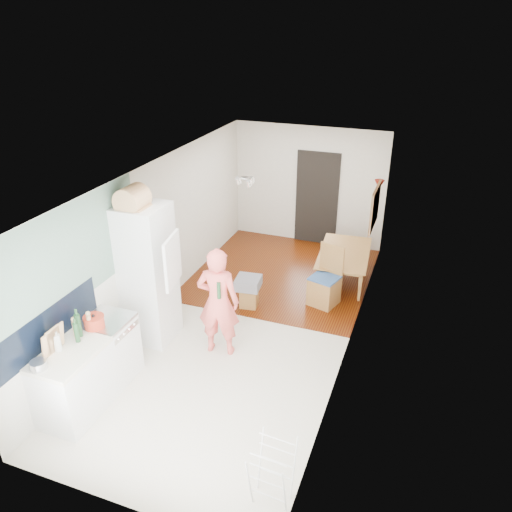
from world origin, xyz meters
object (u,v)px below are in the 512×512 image
Objects in this scene: dining_table at (345,268)px; drying_rack at (272,475)px; dining_chair at (325,277)px; stool at (249,297)px; person at (218,293)px.

drying_rack reaches higher than dining_table.
dining_chair is 1.32m from stool.
drying_rack is at bearing -68.27° from dining_chair.
person is at bearing -88.43° from stool.
dining_chair is at bearing -130.92° from person.
dining_chair reaches higher than drying_rack.
dining_chair reaches higher than dining_table.
dining_table is 3.68× the size of stool.
stool is (-1.33, -1.50, -0.05)m from dining_table.
person is 1.88× the size of dining_chair.
drying_rack is (0.40, -3.95, -0.15)m from dining_chair.
person is at bearing -106.03° from dining_chair.
dining_table is at bearing -123.79° from person.
drying_rack is at bearing 116.75° from person.
person is at bearing 129.78° from drying_rack.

